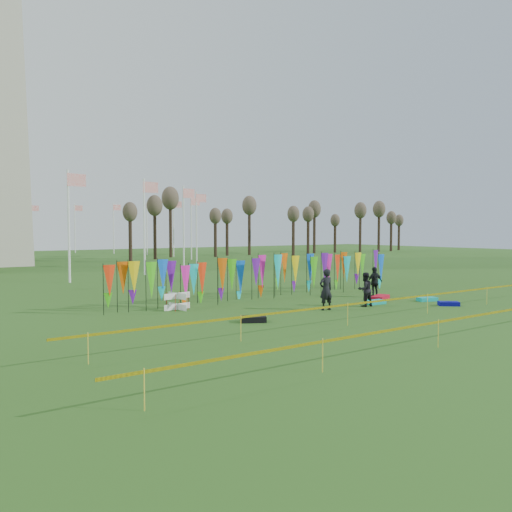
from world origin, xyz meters
TOP-DOWN VIEW (x-y plane):
  - ground at (0.00, 0.00)m, footprint 160.00×160.00m
  - banner_row at (0.28, 6.51)m, footprint 18.64×0.64m
  - caution_tape_near at (-0.22, -1.73)m, footprint 26.00×0.02m
  - caution_tape_far at (-0.22, -6.02)m, footprint 26.00×0.02m
  - tree_line at (32.00, 44.00)m, footprint 53.92×1.92m
  - box_kite at (-5.72, 5.56)m, footprint 0.73×0.73m
  - person_left at (-0.02, 1.55)m, footprint 0.76×0.59m
  - person_mid at (2.33, 1.30)m, footprint 0.87×0.59m
  - person_right at (5.28, 3.35)m, footprint 1.07×0.71m
  - kite_bag_turquoise at (3.33, 1.52)m, footprint 1.06×0.58m
  - kite_bag_blue at (5.92, -0.89)m, footprint 1.07×0.99m
  - kite_bag_red at (4.65, 2.37)m, footprint 1.49×1.12m
  - kite_bag_black at (-4.52, 0.97)m, footprint 1.18×1.00m
  - kite_bag_teal at (6.40, 0.72)m, footprint 1.14×0.76m

SIDE VIEW (x-z plane):
  - ground at x=0.00m, z-range 0.00..0.00m
  - kite_bag_teal at x=6.40m, z-range 0.00..0.20m
  - kite_bag_blue at x=5.92m, z-range 0.00..0.20m
  - kite_bag_turquoise at x=3.33m, z-range 0.00..0.20m
  - kite_bag_black at x=-4.52m, z-range 0.00..0.24m
  - kite_bag_red at x=4.65m, z-range 0.00..0.25m
  - box_kite at x=-5.72m, z-range 0.00..0.81m
  - caution_tape_near at x=-0.22m, z-range 0.33..1.23m
  - caution_tape_far at x=-0.22m, z-range 0.33..1.23m
  - person_mid at x=2.33m, z-range 0.00..1.67m
  - person_right at x=5.28m, z-range 0.00..1.69m
  - person_left at x=-0.02m, z-range 0.00..1.93m
  - banner_row at x=0.28m, z-range 0.26..2.54m
  - tree_line at x=32.00m, z-range 2.25..10.09m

